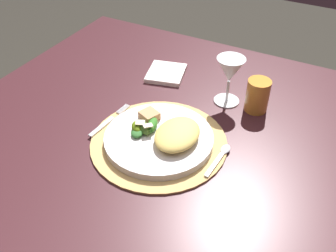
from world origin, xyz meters
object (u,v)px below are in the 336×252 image
object	(u,v)px
napkin	(166,73)
spoon	(221,156)
dinner_plate	(159,138)
wine_glass	(230,72)
dining_table	(159,167)
amber_tumbler	(257,96)
fork	(108,122)

from	to	relation	value
napkin	spoon	bearing A→B (deg)	-42.91
dinner_plate	spoon	bearing A→B (deg)	7.44
spoon	wine_glass	size ratio (longest dim) A/B	0.87
dining_table	wine_glass	distance (m)	0.34
amber_tumbler	spoon	bearing A→B (deg)	-93.06
dinner_plate	amber_tumbler	world-z (taller)	amber_tumbler
fork	napkin	world-z (taller)	napkin
spoon	amber_tumbler	bearing A→B (deg)	86.94
wine_glass	amber_tumbler	world-z (taller)	wine_glass
dinner_plate	spoon	world-z (taller)	dinner_plate
dining_table	fork	world-z (taller)	fork
napkin	wine_glass	world-z (taller)	wine_glass
fork	wine_glass	distance (m)	0.36
fork	wine_glass	xyz separation A→B (m)	(0.25, 0.25, 0.09)
fork	napkin	distance (m)	0.30
amber_tumbler	napkin	bearing A→B (deg)	171.86
spoon	napkin	size ratio (longest dim) A/B	0.98
spoon	napkin	distance (m)	0.41
fork	amber_tumbler	bearing A→B (deg)	37.13
dining_table	spoon	bearing A→B (deg)	-8.37
dinner_plate	spoon	distance (m)	0.16
dinner_plate	napkin	size ratio (longest dim) A/B	2.22
spoon	amber_tumbler	distance (m)	0.24
wine_glass	napkin	bearing A→B (deg)	168.51
dining_table	wine_glass	bearing A→B (deg)	60.84
spoon	dining_table	bearing A→B (deg)	171.63
spoon	fork	bearing A→B (deg)	-176.78
wine_glass	amber_tumbler	xyz separation A→B (m)	(0.09, 0.00, -0.05)
napkin	amber_tumbler	world-z (taller)	amber_tumbler
spoon	wine_glass	bearing A→B (deg)	107.71
dinner_plate	dining_table	bearing A→B (deg)	119.73
fork	napkin	bearing A→B (deg)	86.03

